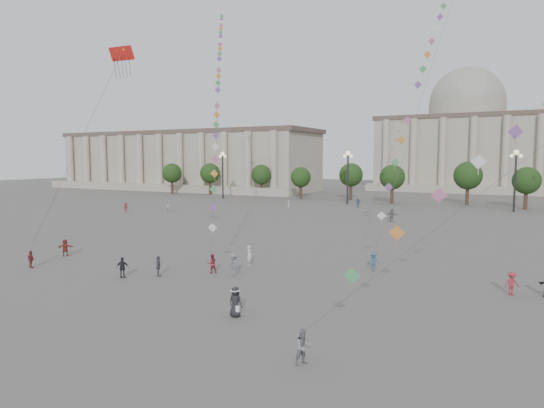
% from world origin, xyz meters
% --- Properties ---
extents(ground, '(360.00, 360.00, 0.00)m').
position_xyz_m(ground, '(0.00, 0.00, 0.00)').
color(ground, '#53514E').
rests_on(ground, ground).
extents(hall_west, '(84.00, 26.22, 17.20)m').
position_xyz_m(hall_west, '(-75.00, 93.89, 8.43)').
color(hall_west, '#A29787').
rests_on(hall_west, ground).
extents(hall_central, '(48.30, 34.30, 35.50)m').
position_xyz_m(hall_central, '(0.00, 129.22, 14.23)').
color(hall_central, '#A29787').
rests_on(hall_central, ground).
extents(tree_row, '(137.12, 5.12, 8.00)m').
position_xyz_m(tree_row, '(0.00, 78.00, 5.39)').
color(tree_row, '#3A281D').
rests_on(tree_row, ground).
extents(lamp_post_far_west, '(2.00, 0.90, 10.65)m').
position_xyz_m(lamp_post_far_west, '(-45.00, 70.00, 7.35)').
color(lamp_post_far_west, '#262628').
rests_on(lamp_post_far_west, ground).
extents(lamp_post_mid_west, '(2.00, 0.90, 10.65)m').
position_xyz_m(lamp_post_mid_west, '(-15.00, 70.00, 7.35)').
color(lamp_post_mid_west, '#262628').
rests_on(lamp_post_mid_west, ground).
extents(lamp_post_mid_east, '(2.00, 0.90, 10.65)m').
position_xyz_m(lamp_post_mid_east, '(15.00, 70.00, 7.35)').
color(lamp_post_mid_east, '#262628').
rests_on(lamp_post_mid_east, ground).
extents(person_crowd_0, '(1.13, 0.76, 1.79)m').
position_xyz_m(person_crowd_0, '(-11.03, 64.54, 0.89)').
color(person_crowd_0, '#37597D').
rests_on(person_crowd_0, ground).
extents(person_crowd_1, '(1.12, 1.04, 1.84)m').
position_xyz_m(person_crowd_1, '(-38.00, 42.68, 0.92)').
color(person_crowd_1, silver).
rests_on(person_crowd_1, ground).
extents(person_crowd_2, '(0.86, 1.23, 1.74)m').
position_xyz_m(person_crowd_2, '(-42.86, 37.50, 0.87)').
color(person_crowd_2, maroon).
rests_on(person_crowd_2, ground).
extents(person_crowd_4, '(1.41, 1.12, 1.50)m').
position_xyz_m(person_crowd_4, '(-5.72, 52.58, 0.75)').
color(person_crowd_4, beige).
rests_on(person_crowd_4, ground).
extents(person_crowd_6, '(1.33, 1.06, 1.80)m').
position_xyz_m(person_crowd_6, '(-2.93, 8.82, 0.90)').
color(person_crowd_6, slate).
rests_on(person_crowd_6, ground).
extents(person_crowd_8, '(1.20, 1.10, 1.62)m').
position_xyz_m(person_crowd_8, '(16.52, 13.09, 0.81)').
color(person_crowd_8, maroon).
rests_on(person_crowd_8, ground).
extents(person_crowd_10, '(0.64, 0.74, 1.72)m').
position_xyz_m(person_crowd_10, '(-20.87, 55.18, 0.86)').
color(person_crowd_10, beige).
rests_on(person_crowd_10, ground).
extents(person_crowd_12, '(1.83, 1.07, 1.88)m').
position_xyz_m(person_crowd_12, '(-0.34, 47.54, 0.94)').
color(person_crowd_12, slate).
rests_on(person_crowd_12, ground).
extents(person_crowd_13, '(0.77, 0.72, 1.76)m').
position_xyz_m(person_crowd_13, '(-3.66, 12.47, 0.88)').
color(person_crowd_13, silver).
rests_on(person_crowd_13, ground).
extents(tourist_0, '(0.91, 0.47, 1.48)m').
position_xyz_m(tourist_0, '(-19.45, 3.14, 0.74)').
color(tourist_0, maroon).
rests_on(tourist_0, ground).
extents(tourist_2, '(1.50, 1.18, 1.59)m').
position_xyz_m(tourist_2, '(-21.15, 7.92, 0.80)').
color(tourist_2, maroon).
rests_on(tourist_2, ground).
extents(tourist_3, '(0.82, 1.03, 1.64)m').
position_xyz_m(tourist_3, '(-7.98, 5.89, 0.82)').
color(tourist_3, '#5C5C60').
rests_on(tourist_3, ground).
extents(tourist_4, '(1.02, 0.82, 1.62)m').
position_xyz_m(tourist_4, '(-10.10, 4.25, 0.81)').
color(tourist_4, black).
rests_on(tourist_4, ground).
extents(kite_flyer_0, '(0.93, 0.95, 1.55)m').
position_xyz_m(kite_flyer_0, '(-4.97, 8.83, 0.77)').
color(kite_flyer_0, maroon).
rests_on(kite_flyer_0, ground).
extents(kite_flyer_1, '(1.05, 0.65, 1.56)m').
position_xyz_m(kite_flyer_1, '(6.31, 15.58, 0.78)').
color(kite_flyer_1, '#335174').
rests_on(kite_flyer_1, ground).
extents(kite_flyer_2, '(0.96, 1.00, 1.62)m').
position_xyz_m(kite_flyer_2, '(8.70, -3.54, 0.81)').
color(kite_flyer_2, slate).
rests_on(kite_flyer_2, ground).
extents(hat_person, '(0.91, 0.63, 1.77)m').
position_xyz_m(hat_person, '(2.51, 0.56, 0.92)').
color(hat_person, black).
rests_on(hat_person, ground).
extents(dragon_kite, '(5.04, 1.95, 17.95)m').
position_xyz_m(dragon_kite, '(-11.72, 6.30, 16.61)').
color(dragon_kite, red).
rests_on(dragon_kite, ground).
extents(kite_train_west, '(27.03, 41.05, 60.05)m').
position_xyz_m(kite_train_west, '(-19.05, 30.69, 19.67)').
color(kite_train_west, '#3F3F3F').
rests_on(kite_train_west, ground).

